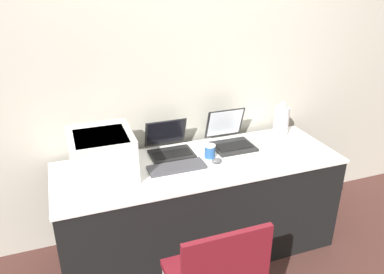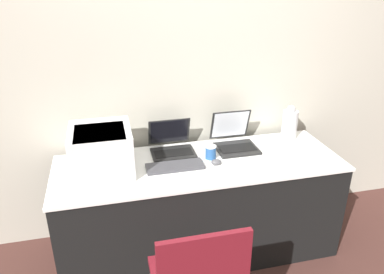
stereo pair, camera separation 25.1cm
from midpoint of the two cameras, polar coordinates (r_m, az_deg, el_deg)
wall_back at (r=2.76m, az=1.62°, el=10.55°), size 8.00×0.05×2.60m
table at (r=2.76m, az=3.76°, el=-10.70°), size 1.97×0.68×0.74m
printer at (r=2.45m, az=-10.85°, el=-1.79°), size 0.39×0.41×0.29m
laptop_left at (r=2.69m, az=-0.46°, el=-1.31°), size 0.31×0.29×0.22m
laptop_right at (r=2.80m, az=9.01°, el=-0.43°), size 0.30×0.33×0.25m
external_keyboard at (r=2.49m, az=0.28°, el=-4.57°), size 0.38×0.14×0.02m
coffee_cup at (r=2.61m, az=5.62°, el=-2.36°), size 0.08×0.08×0.09m
mouse at (r=2.54m, az=6.55°, el=-3.88°), size 0.07×0.05×0.04m
metal_pitcher at (r=3.02m, az=16.99°, el=1.95°), size 0.12×0.12×0.27m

